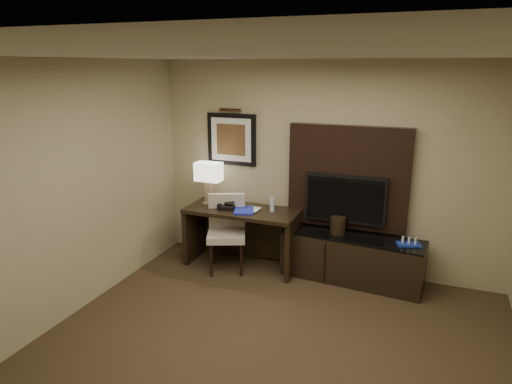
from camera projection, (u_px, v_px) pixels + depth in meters
The scene contains 18 objects.
floor at pixel (254, 380), 3.95m from camera, with size 4.50×5.00×0.01m, color #342617.
ceiling at pixel (254, 55), 3.21m from camera, with size 4.50×5.00×0.01m, color silver.
wall_back at pixel (326, 168), 5.82m from camera, with size 4.50×0.01×2.70m, color tan.
wall_left at pixel (36, 203), 4.37m from camera, with size 0.01×5.00×2.70m, color tan.
desk at pixel (242, 238), 6.09m from camera, with size 1.49×0.64×0.80m, color black.
credenza at pixel (352, 258), 5.69m from camera, with size 1.73×0.48×0.60m, color black.
tv_wall_panel at pixel (348, 178), 5.69m from camera, with size 1.50×0.12×1.30m, color black.
tv at pixel (345, 199), 5.66m from camera, with size 1.00×0.08×0.60m, color black.
artwork at pixel (232, 139), 6.18m from camera, with size 0.70×0.04×0.70m, color black.
picture_light at pixel (230, 110), 6.03m from camera, with size 0.04×0.04×0.30m, color #402414.
desk_chair at pixel (226, 234), 5.92m from camera, with size 0.48×0.56×1.01m, color beige, non-canonical shape.
table_lamp at pixel (209, 184), 6.16m from camera, with size 0.33×0.19×0.54m, color tan, non-canonical shape.
desk_phone at pixel (227, 205), 5.99m from camera, with size 0.21×0.19×0.11m, color black, non-canonical shape.
blue_folder at pixel (244, 210), 5.90m from camera, with size 0.25×0.33×0.02m, color #1A29AB.
book at pixel (247, 202), 5.93m from camera, with size 0.16×0.02×0.21m, color tan.
water_bottle at pixel (272, 204), 5.87m from camera, with size 0.06×0.06×0.18m, color silver.
ice_bucket at pixel (338, 225), 5.67m from camera, with size 0.19×0.19×0.21m, color black.
minibar_tray at pixel (409, 241), 5.31m from camera, with size 0.27×0.16×0.10m, color #172E98, non-canonical shape.
Camera 1 is at (1.23, -3.12, 2.64)m, focal length 32.00 mm.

